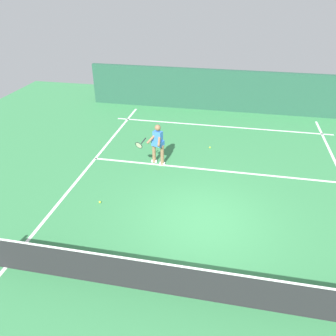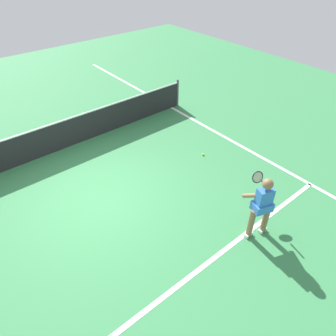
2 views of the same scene
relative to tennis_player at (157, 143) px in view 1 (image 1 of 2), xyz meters
name	(u,v)px [view 1 (image 1 of 2)]	position (x,y,z in m)	size (l,w,h in m)	color
ground_plane	(203,222)	(-2.07, 3.12, -0.85)	(25.24, 25.24, 0.00)	#38844C
court_back_wall	(225,91)	(-2.07, -6.28, 0.20)	(14.03, 0.24, 2.09)	#23513D
baseline_marking	(220,126)	(-2.07, -4.08, -0.84)	(10.03, 0.10, 0.01)	white
service_line_marking	(212,170)	(-2.07, 0.10, -0.84)	(9.03, 0.10, 0.01)	white
sideline_right_marking	(58,203)	(2.45, 3.12, -0.84)	(0.10, 17.42, 0.01)	white
court_net	(191,283)	(-2.07, 5.81, -0.38)	(9.71, 0.08, 1.01)	#4C4C51
tennis_player	(157,143)	(0.00, 0.00, 0.00)	(0.98, 0.87, 1.55)	#8C6647
tennis_ball_mid	(210,147)	(-1.81, -1.68, -0.81)	(0.07, 0.07, 0.07)	#D1E533
tennis_ball_far	(100,202)	(1.19, 2.84, -0.81)	(0.07, 0.07, 0.07)	#D1E533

